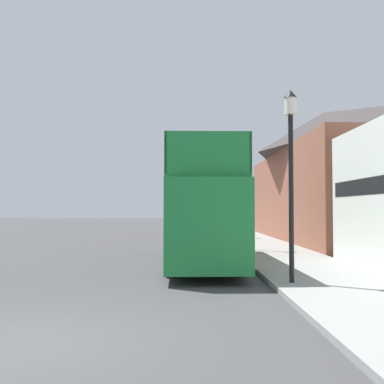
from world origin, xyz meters
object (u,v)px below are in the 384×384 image
tour_bus (201,214)px  lamp_post_nearest (291,150)px  lamp_post_third (230,193)px  parked_car_ahead_of_bus (207,235)px  lamp_post_second (246,181)px

tour_bus → lamp_post_nearest: (2.24, -5.05, 1.74)m
tour_bus → lamp_post_third: (2.40, 13.48, 1.23)m
parked_car_ahead_of_bus → lamp_post_second: bearing=-65.5°
tour_bus → lamp_post_nearest: 5.79m
tour_bus → parked_car_ahead_of_bus: size_ratio=2.23×
tour_bus → lamp_post_second: size_ratio=2.10×
tour_bus → lamp_post_third: size_ratio=2.31×
parked_car_ahead_of_bus → lamp_post_nearest: lamp_post_nearest is taller
lamp_post_nearest → lamp_post_second: bearing=89.9°
lamp_post_nearest → tour_bus: bearing=113.9°
lamp_post_nearest → lamp_post_third: 18.55m
tour_bus → lamp_post_second: (2.26, 4.21, 1.50)m
lamp_post_third → lamp_post_nearest: bearing=-90.5°
tour_bus → lamp_post_nearest: bearing=-66.9°
tour_bus → parked_car_ahead_of_bus: bearing=84.8°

